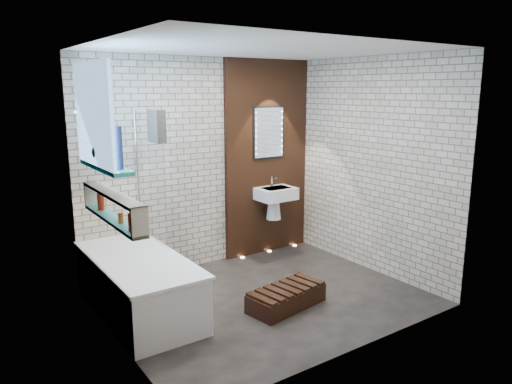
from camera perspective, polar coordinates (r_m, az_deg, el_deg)
ground at (r=5.33m, az=0.94°, el=-12.47°), size 3.20×3.20×0.00m
room_shell at (r=4.93m, az=0.99°, el=1.40°), size 3.24×3.20×2.60m
walnut_panel at (r=6.50m, az=1.31°, el=4.01°), size 1.30×0.06×2.60m
clerestory_window at (r=4.48m, az=-18.45°, el=7.46°), size 0.18×1.00×0.94m
display_niche at (r=4.41m, az=-16.62°, el=-1.73°), size 0.14×1.30×0.26m
bathtub at (r=5.05m, az=-13.74°, el=-10.64°), size 0.79×1.74×0.70m
bath_screen at (r=5.29m, az=-12.40°, el=1.64°), size 0.01×0.78×1.40m
towel at (r=5.02m, az=-11.72°, el=7.68°), size 0.10×0.25×0.33m
shower_head at (r=5.13m, az=-17.53°, el=9.14°), size 0.18×0.18×0.02m
washbasin at (r=6.43m, az=2.31°, el=-0.71°), size 0.50×0.36×0.58m
led_mirror at (r=6.42m, az=1.52°, el=7.06°), size 0.50×0.02×0.70m
walnut_step at (r=5.11m, az=3.61°, el=-12.46°), size 0.89×0.51×0.19m
niche_bottles at (r=4.44m, az=-16.71°, el=-2.02°), size 0.06×0.88×0.16m
sill_vases at (r=4.48m, az=-17.26°, el=4.64°), size 0.22×0.51×0.37m
floor_uplights at (r=6.75m, az=1.61°, el=-7.02°), size 0.96×0.06×0.01m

